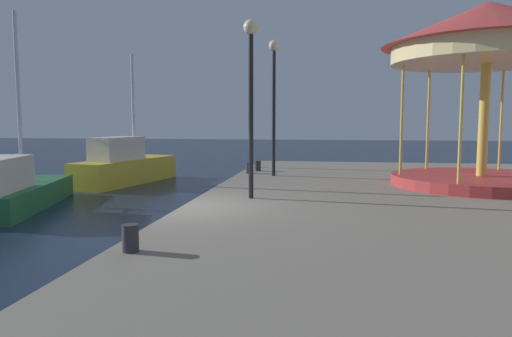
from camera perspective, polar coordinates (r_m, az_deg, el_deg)
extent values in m
plane|color=#162338|center=(10.94, -8.73, -8.55)|extent=(120.00, 120.00, 0.00)
cube|color=gray|center=(10.95, 27.27, -6.97)|extent=(13.39, 24.53, 0.80)
cube|color=#236638|center=(16.51, -27.33, -3.02)|extent=(3.43, 5.94, 0.73)
cylinder|color=silver|center=(17.19, -26.71, 7.65)|extent=(0.12, 0.12, 5.45)
cylinder|color=silver|center=(16.04, -28.03, 1.25)|extent=(0.70, 2.46, 0.08)
cube|color=gold|center=(21.31, -15.31, -0.31)|extent=(2.73, 5.84, 1.06)
cube|color=beige|center=(20.73, -16.40, 2.32)|extent=(1.61, 2.66, 0.97)
cylinder|color=silver|center=(21.69, -14.59, 7.24)|extent=(0.12, 0.12, 4.56)
cylinder|color=silver|center=(20.67, -16.52, 3.46)|extent=(0.60, 2.50, 0.08)
cylinder|color=#B23333|center=(15.32, 25.46, -1.35)|extent=(5.08, 5.08, 0.30)
cylinder|color=gold|center=(15.22, 25.74, 5.27)|extent=(0.28, 0.28, 3.23)
cylinder|color=#F2E099|center=(15.34, 26.05, 12.25)|extent=(5.29, 5.29, 0.50)
cone|color=#C63D38|center=(15.47, 26.19, 15.42)|extent=(5.88, 5.88, 1.22)
cylinder|color=gold|center=(17.46, 27.44, 5.17)|extent=(0.08, 0.08, 3.23)
cylinder|color=gold|center=(16.87, 20.02, 5.47)|extent=(0.08, 0.08, 3.23)
cylinder|color=gold|center=(14.71, 17.15, 5.58)|extent=(0.08, 0.08, 3.23)
cylinder|color=gold|center=(13.00, 23.47, 5.39)|extent=(0.08, 0.08, 3.23)
cylinder|color=black|center=(11.49, -0.61, 6.12)|extent=(0.12, 0.12, 3.93)
sphere|color=#F9E5B2|center=(11.71, -0.62, 16.68)|extent=(0.36, 0.36, 0.36)
cylinder|color=black|center=(16.36, 2.16, 6.57)|extent=(0.12, 0.12, 4.27)
sphere|color=#F9E5B2|center=(16.56, 2.19, 14.60)|extent=(0.36, 0.36, 0.36)
cylinder|color=#2D2D33|center=(18.01, 0.21, 0.34)|extent=(0.24, 0.24, 0.40)
cylinder|color=#2D2D33|center=(7.14, -14.89, -8.10)|extent=(0.24, 0.24, 0.40)
cylinder|color=#2D2D33|center=(17.18, -0.83, 0.07)|extent=(0.24, 0.24, 0.40)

